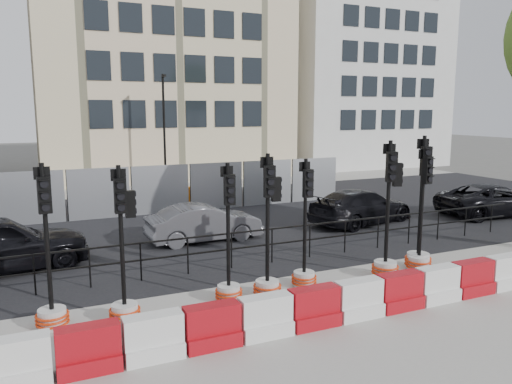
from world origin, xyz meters
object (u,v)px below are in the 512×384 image
traffic_signal_h (419,242)px  traffic_signal_d (268,264)px  traffic_signal_a (51,296)px  car_c (361,207)px

traffic_signal_h → traffic_signal_d: bearing=-163.6°
traffic_signal_h → traffic_signal_a: bearing=-166.5°
traffic_signal_a → traffic_signal_h: bearing=-5.8°
traffic_signal_h → car_c: size_ratio=0.75×
traffic_signal_a → car_c: 11.98m
traffic_signal_a → car_c: size_ratio=0.68×
car_c → traffic_signal_a: bearing=101.3°
traffic_signal_d → traffic_signal_h: traffic_signal_h is taller
traffic_signal_h → car_c: 5.38m
traffic_signal_a → traffic_signal_d: 4.53m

